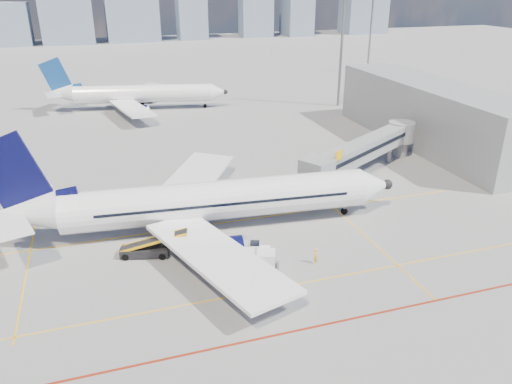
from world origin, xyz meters
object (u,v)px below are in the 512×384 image
(cargo_dolly, at_px, (256,261))
(ramp_worker, at_px, (316,256))
(main_aircraft, at_px, (201,202))
(baggage_tug, at_px, (258,250))
(belt_loader, at_px, (147,249))
(second_aircraft, at_px, (136,94))

(cargo_dolly, distance_m, ramp_worker, 6.02)
(main_aircraft, distance_m, cargo_dolly, 10.76)
(cargo_dolly, bearing_deg, main_aircraft, 126.93)
(baggage_tug, relative_size, belt_loader, 0.37)
(cargo_dolly, xyz_separation_m, belt_loader, (-9.41, 6.13, -0.46))
(second_aircraft, bearing_deg, baggage_tug, -73.28)
(belt_loader, bearing_deg, cargo_dolly, -17.41)
(main_aircraft, xyz_separation_m, belt_loader, (-6.50, -4.02, -2.50))
(second_aircraft, xyz_separation_m, ramp_worker, (10.40, -68.00, -2.45))
(baggage_tug, bearing_deg, second_aircraft, 114.89)
(baggage_tug, height_order, ramp_worker, baggage_tug)
(main_aircraft, height_order, baggage_tug, main_aircraft)
(second_aircraft, bearing_deg, ramp_worker, -69.38)
(baggage_tug, height_order, cargo_dolly, cargo_dolly)
(main_aircraft, relative_size, baggage_tug, 17.34)
(second_aircraft, distance_m, baggage_tug, 65.39)
(main_aircraft, height_order, ramp_worker, main_aircraft)
(belt_loader, xyz_separation_m, ramp_worker, (15.41, -6.45, 0.06))
(ramp_worker, bearing_deg, cargo_dolly, 97.61)
(baggage_tug, bearing_deg, main_aircraft, 137.70)
(second_aircraft, bearing_deg, belt_loader, -82.72)
(second_aircraft, xyz_separation_m, belt_loader, (-5.00, -61.55, -2.51))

